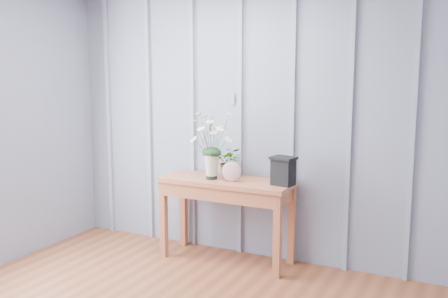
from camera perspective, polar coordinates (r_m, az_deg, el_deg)
The scene contains 6 objects.
room_shell at distance 3.48m, azimuth -3.63°, elevation 12.98°, with size 4.00×4.50×2.50m.
sideboard at distance 4.69m, azimuth 0.27°, elevation -4.68°, with size 1.20×0.45×0.75m.
daisy_vase at distance 4.61m, azimuth -1.37°, elevation 1.45°, with size 0.44×0.33×0.62m.
spider_plant at distance 4.77m, azimuth 0.60°, elevation -1.38°, with size 0.24×0.21×0.27m, color #163118.
felt_disc_vessel at distance 4.54m, azimuth 0.85°, elevation -2.50°, with size 0.18×0.05×0.18m, color #834462.
carved_box at distance 4.44m, azimuth 6.46°, elevation -2.35°, with size 0.23×0.19×0.24m.
Camera 1 is at (1.73, -2.10, 1.75)m, focal length 42.00 mm.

